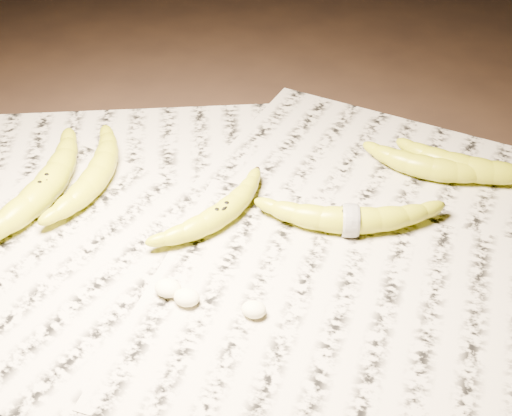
% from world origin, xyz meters
% --- Properties ---
extents(ground, '(3.00, 3.00, 0.00)m').
position_xyz_m(ground, '(0.00, 0.00, 0.00)').
color(ground, black).
rests_on(ground, ground).
extents(newspaper_patch, '(0.90, 0.70, 0.01)m').
position_xyz_m(newspaper_patch, '(-0.02, -0.00, 0.00)').
color(newspaper_patch, '#BBB4A1').
rests_on(newspaper_patch, ground).
extents(banana_left_a, '(0.09, 0.24, 0.04)m').
position_xyz_m(banana_left_a, '(-0.31, 0.01, 0.03)').
color(banana_left_a, '#ABB616').
rests_on(banana_left_a, newspaper_patch).
extents(banana_left_b, '(0.06, 0.19, 0.04)m').
position_xyz_m(banana_left_b, '(-0.25, 0.05, 0.03)').
color(banana_left_b, '#ABB616').
rests_on(banana_left_b, newspaper_patch).
extents(banana_center, '(0.13, 0.18, 0.03)m').
position_xyz_m(banana_center, '(-0.07, 0.01, 0.02)').
color(banana_center, '#ABB616').
rests_on(banana_center, newspaper_patch).
extents(banana_taped, '(0.22, 0.09, 0.04)m').
position_xyz_m(banana_taped, '(0.10, 0.03, 0.03)').
color(banana_taped, '#ABB616').
rests_on(banana_taped, newspaper_patch).
extents(banana_upper_a, '(0.18, 0.07, 0.03)m').
position_xyz_m(banana_upper_a, '(0.20, 0.17, 0.02)').
color(banana_upper_a, '#ABB616').
rests_on(banana_upper_a, newspaper_patch).
extents(banana_upper_b, '(0.19, 0.09, 0.04)m').
position_xyz_m(banana_upper_b, '(0.24, 0.18, 0.03)').
color(banana_upper_b, '#ABB616').
rests_on(banana_upper_b, newspaper_patch).
extents(measuring_tape, '(0.01, 0.05, 0.05)m').
position_xyz_m(measuring_tape, '(0.10, 0.03, 0.03)').
color(measuring_tape, white).
rests_on(measuring_tape, newspaper_patch).
extents(flesh_chunk_a, '(0.03, 0.03, 0.02)m').
position_xyz_m(flesh_chunk_a, '(-0.10, -0.12, 0.02)').
color(flesh_chunk_a, '#FFF9C5').
rests_on(flesh_chunk_a, newspaper_patch).
extents(flesh_chunk_b, '(0.03, 0.03, 0.02)m').
position_xyz_m(flesh_chunk_b, '(-0.07, -0.13, 0.02)').
color(flesh_chunk_b, '#FFF9C5').
rests_on(flesh_chunk_b, newspaper_patch).
extents(flesh_chunk_c, '(0.03, 0.02, 0.02)m').
position_xyz_m(flesh_chunk_c, '(0.01, -0.13, 0.02)').
color(flesh_chunk_c, '#FFF9C5').
rests_on(flesh_chunk_c, newspaper_patch).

